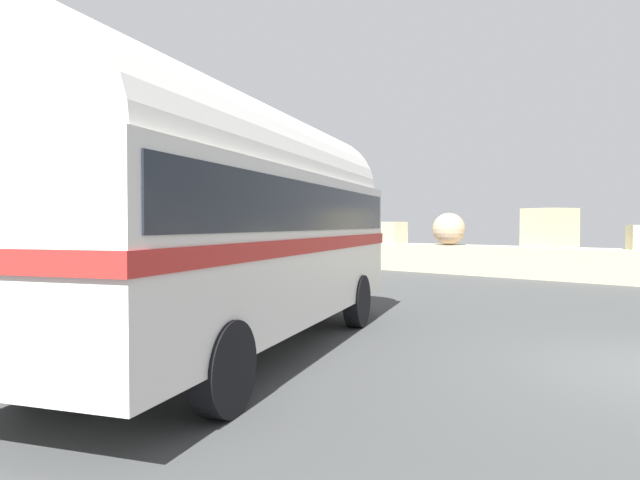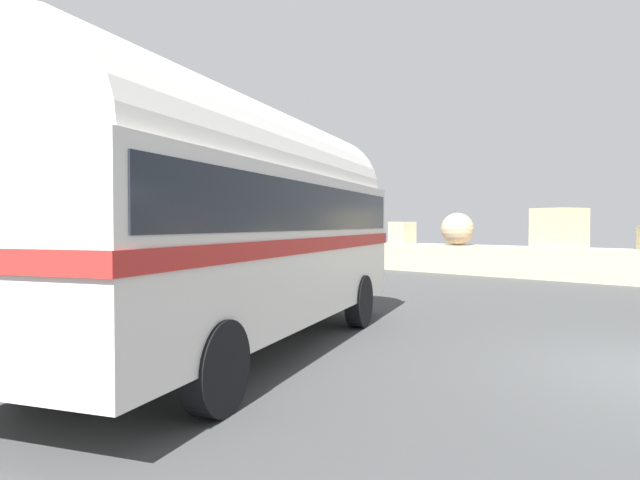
{
  "view_description": "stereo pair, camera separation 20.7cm",
  "coord_description": "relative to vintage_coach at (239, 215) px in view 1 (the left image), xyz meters",
  "views": [
    {
      "loc": [
        1.35,
        -8.48,
        1.91
      ],
      "look_at": [
        -4.7,
        -1.83,
        1.67
      ],
      "focal_mm": 32.35,
      "sensor_mm": 36.0,
      "label": 1
    },
    {
      "loc": [
        1.51,
        -8.34,
        1.91
      ],
      "look_at": [
        -4.7,
        -1.83,
        1.67
      ],
      "focal_mm": 32.35,
      "sensor_mm": 36.0,
      "label": 2
    }
  ],
  "objects": [
    {
      "name": "second_coach",
      "position": [
        -3.92,
        0.3,
        0.0
      ],
      "size": [
        5.72,
        8.8,
        3.7
      ],
      "rotation": [
        0.0,
        0.0,
        0.42
      ],
      "color": "black",
      "rests_on": "ground"
    },
    {
      "name": "vintage_coach",
      "position": [
        0.0,
        0.0,
        0.0
      ],
      "size": [
        5.69,
        8.81,
        3.7
      ],
      "rotation": [
        0.0,
        0.0,
        0.42
      ],
      "color": "black",
      "rests_on": "ground"
    }
  ]
}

